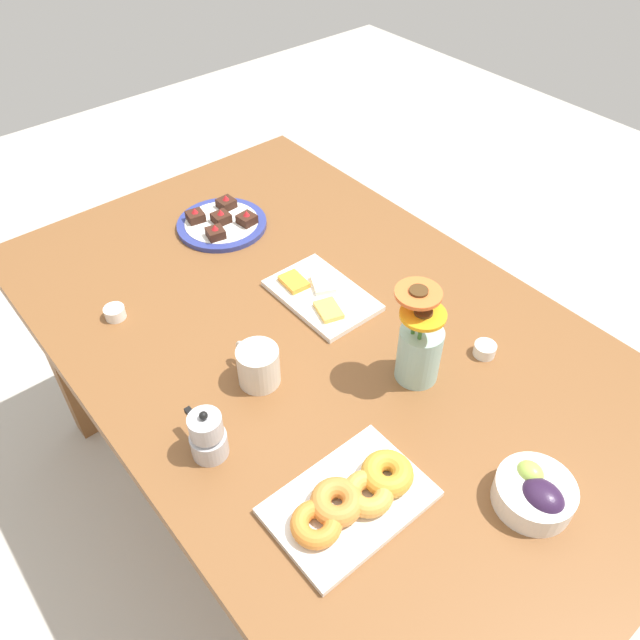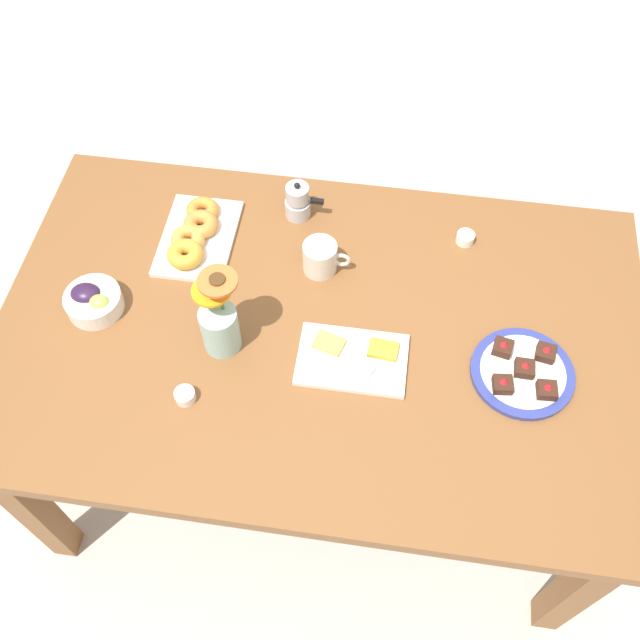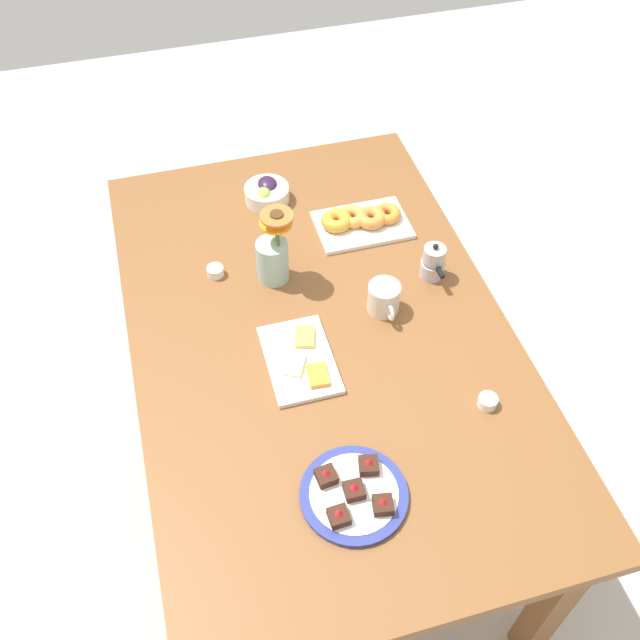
{
  "view_description": "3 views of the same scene",
  "coord_description": "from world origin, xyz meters",
  "views": [
    {
      "loc": [
        -0.77,
        0.64,
        1.74
      ],
      "look_at": [
        0.0,
        0.0,
        0.78
      ],
      "focal_mm": 35.0,
      "sensor_mm": 36.0,
      "label": 1
    },
    {
      "loc": [
        0.14,
        -0.93,
        2.21
      ],
      "look_at": [
        0.0,
        0.0,
        0.78
      ],
      "focal_mm": 40.0,
      "sensor_mm": 36.0,
      "label": 2
    },
    {
      "loc": [
        1.18,
        -0.33,
        2.2
      ],
      "look_at": [
        0.0,
        0.0,
        0.78
      ],
      "focal_mm": 40.0,
      "sensor_mm": 36.0,
      "label": 3
    }
  ],
  "objects": [
    {
      "name": "croissant_platter",
      "position": [
        -0.37,
        0.23,
        0.76
      ],
      "size": [
        0.19,
        0.28,
        0.05
      ],
      "color": "white",
      "rests_on": "dining_table"
    },
    {
      "name": "dessert_plate",
      "position": [
        0.49,
        -0.06,
        0.75
      ],
      "size": [
        0.24,
        0.24,
        0.05
      ],
      "color": "navy",
      "rests_on": "dining_table"
    },
    {
      "name": "dining_table",
      "position": [
        0.0,
        0.0,
        0.65
      ],
      "size": [
        1.6,
        1.0,
        0.74
      ],
      "color": "brown",
      "rests_on": "ground_plane"
    },
    {
      "name": "moka_pot",
      "position": [
        -0.11,
        0.36,
        0.79
      ],
      "size": [
        0.11,
        0.07,
        0.12
      ],
      "color": "#B7B7BC",
      "rests_on": "dining_table"
    },
    {
      "name": "grape_bowl",
      "position": [
        -0.56,
        -0.02,
        0.77
      ],
      "size": [
        0.14,
        0.14,
        0.07
      ],
      "color": "white",
      "rests_on": "dining_table"
    },
    {
      "name": "jam_cup_berry",
      "position": [
        0.34,
        0.33,
        0.76
      ],
      "size": [
        0.05,
        0.05,
        0.03
      ],
      "color": "white",
      "rests_on": "dining_table"
    },
    {
      "name": "jam_cup_honey",
      "position": [
        -0.28,
        -0.23,
        0.76
      ],
      "size": [
        0.05,
        0.05,
        0.03
      ],
      "color": "white",
      "rests_on": "dining_table"
    },
    {
      "name": "coffee_mug",
      "position": [
        -0.03,
        0.19,
        0.79
      ],
      "size": [
        0.12,
        0.09,
        0.09
      ],
      "color": "beige",
      "rests_on": "dining_table"
    },
    {
      "name": "flower_vase",
      "position": [
        -0.23,
        -0.07,
        0.82
      ],
      "size": [
        0.11,
        0.11,
        0.24
      ],
      "color": "#99C1B7",
      "rests_on": "dining_table"
    },
    {
      "name": "ground_plane",
      "position": [
        0.0,
        0.0,
        0.0
      ],
      "size": [
        6.0,
        6.0,
        0.0
      ],
      "primitive_type": "plane",
      "color": "#B7B2A8"
    },
    {
      "name": "cheese_platter",
      "position": [
        0.09,
        -0.08,
        0.75
      ],
      "size": [
        0.26,
        0.17,
        0.03
      ],
      "color": "white",
      "rests_on": "dining_table"
    }
  ]
}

